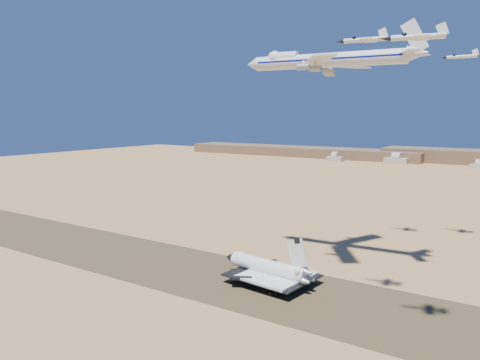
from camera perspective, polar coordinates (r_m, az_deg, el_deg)
The scene contains 12 objects.
ground at distance 194.59m, azimuth -2.67°, elevation -11.66°, with size 1200.00×1200.00×0.00m, color tan.
runway at distance 194.58m, azimuth -2.67°, elevation -11.65°, with size 600.00×50.00×0.06m, color #4B3E25.
hangars at distance 652.28m, azimuth 18.03°, elevation 2.31°, with size 200.50×29.50×30.00m.
shuttle at distance 186.71m, azimuth 3.37°, elevation -10.74°, with size 41.62×28.40×20.44m.
carrier_747 at distance 202.10m, azimuth 9.94°, elevation 14.16°, with size 75.95×58.62×18.90m.
crew_a at distance 177.80m, azimuth 4.34°, elevation -13.33°, with size 0.58×0.38×1.60m, color red.
crew_b at distance 174.78m, azimuth 3.67°, elevation -13.71°, with size 0.77×0.44×1.58m, color red.
crew_c at distance 174.78m, azimuth 4.36°, elevation -13.70°, with size 1.00×0.51×1.70m, color red.
chase_jet_a at distance 152.20m, azimuth 14.81°, elevation 16.20°, with size 15.76×8.66×3.93m.
chase_jet_b at distance 130.08m, azimuth 20.70°, elevation 16.02°, with size 15.99×9.20×4.05m.
chase_jet_c at distance 242.81m, azimuth 18.39°, elevation 13.68°, with size 16.10×8.75×4.01m.
chase_jet_d at distance 249.95m, azimuth 25.34°, elevation 13.45°, with size 16.56×8.80×4.12m.
Camera 1 is at (108.37, -147.71, 65.61)m, focal length 35.00 mm.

